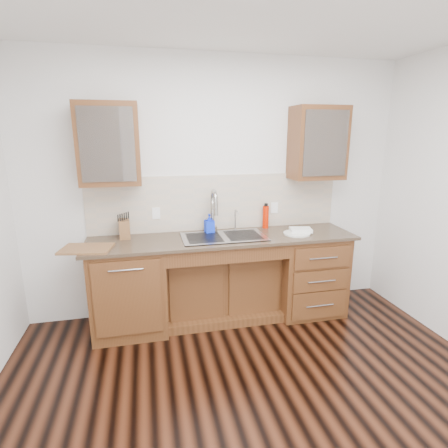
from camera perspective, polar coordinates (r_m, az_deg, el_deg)
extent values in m
cube|color=#35170C|center=(2.81, 7.22, -29.93)|extent=(4.00, 3.50, 0.10)
cube|color=silver|center=(3.80, -1.33, 5.86)|extent=(4.00, 0.10, 2.70)
cube|color=#593014|center=(3.64, -15.14, -10.02)|extent=(0.70, 0.62, 0.88)
cube|color=#593014|center=(3.82, -0.43, -9.74)|extent=(1.20, 0.44, 0.70)
cube|color=#593014|center=(4.00, 13.38, -7.60)|extent=(0.70, 0.62, 0.88)
cube|color=#84705B|center=(3.54, -0.09, -2.34)|extent=(2.70, 0.65, 0.03)
cube|color=beige|center=(3.76, -1.13, 3.54)|extent=(2.70, 0.02, 0.59)
cube|color=#9E9EA5|center=(3.54, -0.04, -3.49)|extent=(0.84, 0.46, 0.19)
cylinder|color=#999993|center=(3.67, -1.89, 1.75)|extent=(0.04, 0.04, 0.40)
cylinder|color=#999993|center=(3.75, 1.85, 0.78)|extent=(0.02, 0.02, 0.24)
cube|color=#593014|center=(3.48, -18.25, 12.25)|extent=(0.55, 0.34, 0.75)
cube|color=#593014|center=(3.90, 15.02, 12.62)|extent=(0.55, 0.34, 0.75)
cube|color=white|center=(3.69, -11.02, 1.73)|extent=(0.08, 0.01, 0.12)
cube|color=white|center=(3.94, 8.21, 2.64)|extent=(0.08, 0.01, 0.12)
imported|color=#0E30EC|center=(3.65, -2.41, 0.07)|extent=(0.10, 0.11, 0.20)
cylinder|color=red|center=(3.87, 6.82, 1.14)|extent=(0.07, 0.07, 0.25)
cylinder|color=silver|center=(3.70, 11.80, -1.52)|extent=(0.35, 0.35, 0.02)
cube|color=silver|center=(3.75, 12.42, -0.94)|extent=(0.25, 0.20, 0.03)
cube|color=brown|center=(3.61, -15.95, -0.75)|extent=(0.12, 0.18, 0.19)
cube|color=brown|center=(3.37, -21.53, -3.77)|extent=(0.48, 0.38, 0.02)
imported|color=white|center=(3.49, -20.48, 11.16)|extent=(0.12, 0.12, 0.09)
imported|color=white|center=(3.47, -15.56, 11.46)|extent=(0.11, 0.11, 0.08)
imported|color=white|center=(3.88, 14.39, 11.94)|extent=(0.13, 0.13, 0.10)
imported|color=silver|center=(3.93, 16.02, 11.72)|extent=(0.10, 0.10, 0.08)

